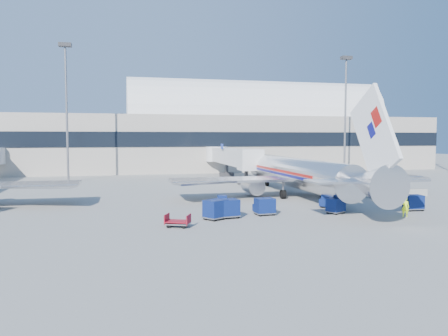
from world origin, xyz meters
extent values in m
plane|color=gray|center=(0.00, 0.00, 0.00)|extent=(260.00, 260.00, 0.00)
cube|color=#B2AA9E|center=(-25.00, 56.00, 6.00)|extent=(170.00, 28.00, 12.00)
cube|color=black|center=(-25.00, 42.05, 7.00)|extent=(170.00, 0.40, 3.00)
cylinder|color=white|center=(20.00, 56.00, 12.00)|extent=(60.00, 18.00, 18.00)
cylinder|color=silver|center=(10.00, 6.00, 2.90)|extent=(3.80, 28.00, 3.80)
sphere|color=silver|center=(10.00, 20.00, 2.90)|extent=(3.72, 3.72, 3.72)
cone|color=silver|center=(10.00, -11.00, 3.30)|extent=(3.80, 6.00, 3.80)
cube|color=#A7100C|center=(10.00, 7.00, 3.15)|extent=(3.85, 20.16, 0.32)
cube|color=#0B0D65|center=(10.00, 7.00, 2.78)|extent=(3.85, 20.16, 0.32)
cube|color=white|center=(10.00, -11.50, 7.70)|extent=(0.35, 7.79, 8.74)
cube|color=silver|center=(10.00, -10.50, 3.50)|extent=(11.00, 3.00, 0.18)
cube|color=silver|center=(10.00, 5.00, 2.30)|extent=(32.00, 5.00, 0.28)
cylinder|color=#B7B7BC|center=(4.50, 6.50, 1.35)|extent=(2.10, 3.80, 2.10)
cylinder|color=#B7B7BC|center=(15.50, 6.50, 1.35)|extent=(2.10, 3.80, 2.10)
cylinder|color=black|center=(10.00, 17.00, 0.45)|extent=(0.40, 0.90, 0.90)
cube|color=silver|center=(7.60, 30.00, 4.00)|extent=(2.70, 24.00, 2.70)
cube|color=silver|center=(7.60, 17.80, 4.00)|extent=(3.40, 3.20, 3.20)
cylinder|color=silver|center=(7.60, 41.50, 4.00)|extent=(4.40, 4.40, 3.00)
cube|color=#2D2D30|center=(7.60, 20.00, 1.80)|extent=(0.50, 0.50, 3.00)
cube|color=#2D2D30|center=(7.60, 20.00, 0.45)|extent=(2.60, 1.00, 0.90)
cube|color=#2D2D30|center=(7.60, 33.00, 1.80)|extent=(0.50, 0.50, 3.00)
cube|color=#2D2D30|center=(7.60, 33.00, 0.45)|extent=(2.60, 1.00, 0.90)
cube|color=navy|center=(6.00, 30.00, 5.80)|extent=(0.12, 1.40, 0.90)
cylinder|color=slate|center=(-20.00, 30.00, 11.00)|extent=(0.36, 0.36, 22.00)
cube|color=#2D2D30|center=(-20.00, 30.00, 22.30)|extent=(2.00, 1.20, 0.60)
cylinder|color=slate|center=(30.00, 30.00, 11.00)|extent=(0.36, 0.36, 22.00)
cube|color=#2D2D30|center=(30.00, 30.00, 22.30)|extent=(2.00, 1.20, 0.60)
cube|color=#9E9E96|center=(18.00, 2.00, 0.45)|extent=(3.00, 0.55, 0.90)
cube|color=#9E9E96|center=(21.30, 2.00, 0.45)|extent=(3.00, 0.55, 0.90)
cube|color=#9E9E96|center=(24.60, 2.00, 0.45)|extent=(3.00, 0.55, 0.90)
cube|color=#0A1A52|center=(2.15, -4.77, 0.49)|extent=(2.30, 1.80, 0.67)
cube|color=#0A1A52|center=(1.75, -4.96, 1.03)|extent=(1.11, 1.15, 0.63)
cylinder|color=black|center=(2.63, -4.10, 0.25)|extent=(0.54, 0.39, 0.50)
cube|color=#0A1A52|center=(9.80, -4.24, 0.56)|extent=(2.32, 2.56, 0.76)
cube|color=#0A1A52|center=(9.50, -3.83, 1.16)|extent=(1.35, 1.33, 0.71)
cylinder|color=black|center=(10.65, -4.61, 0.28)|extent=(0.52, 0.59, 0.57)
cube|color=#0A1A52|center=(-1.39, -1.84, 0.53)|extent=(1.50, 2.39, 0.72)
cube|color=#0A1A52|center=(-1.48, -2.31, 1.11)|extent=(1.11, 1.03, 0.68)
cylinder|color=black|center=(-1.68, -1.00, 0.27)|extent=(0.31, 0.57, 0.54)
cube|color=#0A1A52|center=(1.71, -6.50, 0.91)|extent=(1.85, 1.51, 1.39)
cube|color=slate|center=(1.71, -6.50, 0.21)|extent=(1.95, 1.56, 0.10)
cylinder|color=black|center=(2.33, -5.90, 0.19)|extent=(0.40, 0.19, 0.38)
cube|color=#0A1A52|center=(-2.08, -7.20, 0.98)|extent=(2.09, 1.76, 1.50)
cube|color=slate|center=(-2.08, -7.20, 0.23)|extent=(2.20, 1.83, 0.10)
cylinder|color=black|center=(-1.47, -6.51, 0.21)|extent=(0.44, 0.24, 0.41)
cube|color=#0A1A52|center=(-3.32, -7.59, 1.01)|extent=(2.42, 2.30, 1.54)
cube|color=slate|center=(-3.32, -7.59, 0.23)|extent=(2.53, 2.41, 0.11)
cylinder|color=black|center=(-3.03, -6.69, 0.21)|extent=(0.45, 0.38, 0.42)
cube|color=#0A1A52|center=(8.69, -7.25, 0.84)|extent=(1.99, 1.84, 1.29)
cube|color=slate|center=(8.69, -7.25, 0.20)|extent=(2.09, 1.92, 0.09)
cylinder|color=black|center=(9.01, -6.53, 0.18)|extent=(0.38, 0.29, 0.36)
cube|color=#0A1A52|center=(17.13, -7.50, 0.89)|extent=(1.81, 1.48, 1.36)
cube|color=slate|center=(17.13, -7.50, 0.21)|extent=(1.91, 1.53, 0.09)
cylinder|color=black|center=(17.84, -7.05, 0.19)|extent=(0.39, 0.19, 0.38)
cube|color=slate|center=(-7.06, -10.19, 0.31)|extent=(2.33, 2.01, 0.11)
cube|color=maroon|center=(-7.06, -10.19, 0.49)|extent=(2.35, 2.05, 0.07)
cylinder|color=black|center=(-6.29, -9.99, 0.18)|extent=(0.38, 0.27, 0.36)
imported|color=#CFFF1A|center=(14.16, -10.30, 0.93)|extent=(0.79, 0.81, 1.87)
camera|label=1|loc=(-11.53, -45.53, 7.36)|focal=35.00mm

